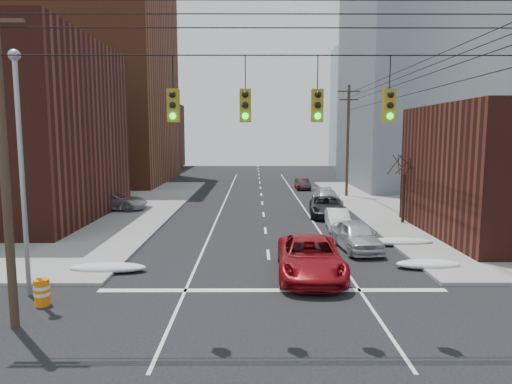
{
  "coord_description": "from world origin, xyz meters",
  "views": [
    {
      "loc": [
        -0.73,
        -11.16,
        6.22
      ],
      "look_at": [
        -0.63,
        14.36,
        3.0
      ],
      "focal_mm": 32.0,
      "sensor_mm": 36.0,
      "label": 1
    }
  ],
  "objects_px": {
    "red_pickup": "(310,257)",
    "construction_barrel": "(42,292)",
    "parked_car_d": "(327,198)",
    "parked_car_c": "(326,207)",
    "lot_car_d": "(50,202)",
    "parked_car_a": "(356,236)",
    "lot_car_b": "(115,201)",
    "parked_car_b": "(338,219)",
    "lot_car_a": "(48,208)",
    "parked_car_e": "(303,183)",
    "parked_car_f": "(303,184)",
    "lot_car_c": "(49,204)"
  },
  "relations": [
    {
      "from": "parked_car_b",
      "to": "construction_barrel",
      "type": "distance_m",
      "value": 19.0
    },
    {
      "from": "red_pickup",
      "to": "parked_car_c",
      "type": "bearing_deg",
      "value": 80.73
    },
    {
      "from": "lot_car_a",
      "to": "construction_barrel",
      "type": "bearing_deg",
      "value": -158.15
    },
    {
      "from": "parked_car_b",
      "to": "parked_car_f",
      "type": "distance_m",
      "value": 22.1
    },
    {
      "from": "parked_car_b",
      "to": "lot_car_b",
      "type": "xyz_separation_m",
      "value": [
        -16.82,
        6.99,
        0.21
      ]
    },
    {
      "from": "parked_car_d",
      "to": "lot_car_b",
      "type": "height_order",
      "value": "lot_car_b"
    },
    {
      "from": "parked_car_f",
      "to": "lot_car_c",
      "type": "relative_size",
      "value": 0.72
    },
    {
      "from": "lot_car_a",
      "to": "parked_car_a",
      "type": "bearing_deg",
      "value": -115.18
    },
    {
      "from": "parked_car_c",
      "to": "lot_car_c",
      "type": "relative_size",
      "value": 1.02
    },
    {
      "from": "parked_car_a",
      "to": "lot_car_b",
      "type": "bearing_deg",
      "value": 137.68
    },
    {
      "from": "parked_car_a",
      "to": "lot_car_a",
      "type": "xyz_separation_m",
      "value": [
        -20.7,
        9.06,
        0.06
      ]
    },
    {
      "from": "parked_car_e",
      "to": "lot_car_c",
      "type": "relative_size",
      "value": 0.75
    },
    {
      "from": "parked_car_b",
      "to": "lot_car_a",
      "type": "xyz_separation_m",
      "value": [
        -20.7,
        3.54,
        0.2
      ]
    },
    {
      "from": "lot_car_b",
      "to": "lot_car_c",
      "type": "relative_size",
      "value": 0.98
    },
    {
      "from": "parked_car_a",
      "to": "parked_car_e",
      "type": "distance_m",
      "value": 27.65
    },
    {
      "from": "red_pickup",
      "to": "lot_car_d",
      "type": "height_order",
      "value": "lot_car_d"
    },
    {
      "from": "parked_car_c",
      "to": "construction_barrel",
      "type": "bearing_deg",
      "value": -120.25
    },
    {
      "from": "parked_car_f",
      "to": "lot_car_b",
      "type": "relative_size",
      "value": 0.74
    },
    {
      "from": "parked_car_e",
      "to": "lot_car_b",
      "type": "height_order",
      "value": "lot_car_b"
    },
    {
      "from": "lot_car_b",
      "to": "construction_barrel",
      "type": "relative_size",
      "value": 5.27
    },
    {
      "from": "lot_car_b",
      "to": "parked_car_d",
      "type": "bearing_deg",
      "value": -74.53
    },
    {
      "from": "parked_car_d",
      "to": "lot_car_c",
      "type": "bearing_deg",
      "value": -171.7
    },
    {
      "from": "lot_car_b",
      "to": "parked_car_b",
      "type": "bearing_deg",
      "value": -105.68
    },
    {
      "from": "lot_car_d",
      "to": "lot_car_c",
      "type": "bearing_deg",
      "value": -158.54
    },
    {
      "from": "parked_car_e",
      "to": "parked_car_c",
      "type": "bearing_deg",
      "value": -90.31
    },
    {
      "from": "parked_car_f",
      "to": "lot_car_c",
      "type": "distance_m",
      "value": 27.25
    },
    {
      "from": "parked_car_c",
      "to": "parked_car_f",
      "type": "relative_size",
      "value": 1.41
    },
    {
      "from": "red_pickup",
      "to": "lot_car_c",
      "type": "bearing_deg",
      "value": 142.46
    },
    {
      "from": "parked_car_b",
      "to": "construction_barrel",
      "type": "bearing_deg",
      "value": -130.87
    },
    {
      "from": "parked_car_e",
      "to": "parked_car_a",
      "type": "bearing_deg",
      "value": -90.31
    },
    {
      "from": "parked_car_d",
      "to": "construction_barrel",
      "type": "height_order",
      "value": "parked_car_d"
    },
    {
      "from": "parked_car_f",
      "to": "lot_car_c",
      "type": "bearing_deg",
      "value": -145.63
    },
    {
      "from": "red_pickup",
      "to": "parked_car_a",
      "type": "bearing_deg",
      "value": 58.51
    },
    {
      "from": "red_pickup",
      "to": "construction_barrel",
      "type": "bearing_deg",
      "value": -158.86
    },
    {
      "from": "lot_car_a",
      "to": "lot_car_d",
      "type": "bearing_deg",
      "value": 20.73
    },
    {
      "from": "parked_car_c",
      "to": "lot_car_d",
      "type": "height_order",
      "value": "lot_car_d"
    },
    {
      "from": "parked_car_a",
      "to": "parked_car_f",
      "type": "relative_size",
      "value": 1.21
    },
    {
      "from": "red_pickup",
      "to": "parked_car_a",
      "type": "height_order",
      "value": "red_pickup"
    },
    {
      "from": "parked_car_a",
      "to": "parked_car_c",
      "type": "xyz_separation_m",
      "value": [
        0.0,
        10.3,
        -0.04
      ]
    },
    {
      "from": "parked_car_a",
      "to": "parked_car_d",
      "type": "height_order",
      "value": "parked_car_a"
    },
    {
      "from": "parked_car_a",
      "to": "lot_car_b",
      "type": "height_order",
      "value": "lot_car_b"
    },
    {
      "from": "parked_car_c",
      "to": "parked_car_f",
      "type": "height_order",
      "value": "parked_car_c"
    },
    {
      "from": "parked_car_e",
      "to": "construction_barrel",
      "type": "xyz_separation_m",
      "value": [
        -13.3,
        -35.7,
        -0.17
      ]
    },
    {
      "from": "parked_car_b",
      "to": "lot_car_b",
      "type": "bearing_deg",
      "value": 161.02
    },
    {
      "from": "parked_car_e",
      "to": "construction_barrel",
      "type": "bearing_deg",
      "value": -110.74
    },
    {
      "from": "lot_car_a",
      "to": "lot_car_b",
      "type": "bearing_deg",
      "value": -49.92
    },
    {
      "from": "parked_car_f",
      "to": "lot_car_c",
      "type": "height_order",
      "value": "lot_car_c"
    },
    {
      "from": "parked_car_c",
      "to": "construction_barrel",
      "type": "height_order",
      "value": "parked_car_c"
    },
    {
      "from": "parked_car_e",
      "to": "construction_barrel",
      "type": "height_order",
      "value": "parked_car_e"
    },
    {
      "from": "lot_car_a",
      "to": "construction_barrel",
      "type": "relative_size",
      "value": 4.36
    }
  ]
}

